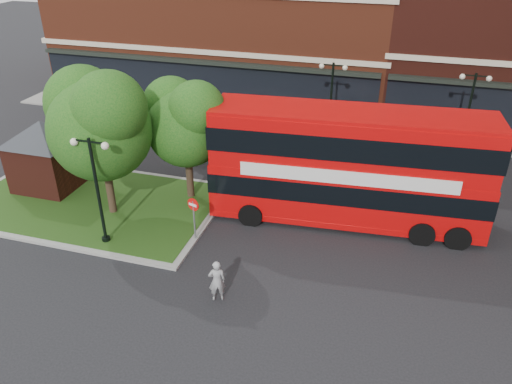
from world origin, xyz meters
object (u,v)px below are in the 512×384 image
(bus, at_px, (349,160))
(car_silver, at_px, (256,114))
(woman, at_px, (217,281))
(car_white, at_px, (354,132))

(bus, bearing_deg, car_silver, 120.33)
(bus, height_order, car_silver, bus)
(car_silver, bearing_deg, woman, -162.86)
(woman, height_order, car_white, woman)
(car_silver, xyz_separation_m, car_white, (6.91, -1.50, 0.01))
(car_silver, distance_m, car_white, 7.07)
(bus, xyz_separation_m, car_white, (-0.65, 9.32, -2.35))
(car_silver, relative_size, car_white, 0.95)
(woman, height_order, car_silver, woman)
(woman, bearing_deg, car_white, -124.34)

